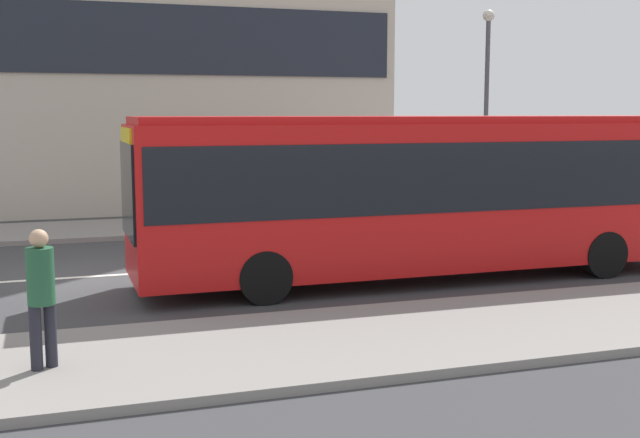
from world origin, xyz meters
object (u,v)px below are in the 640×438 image
object	(u,v)px
city_bus	(422,186)
parked_car_0	(544,205)
street_lamp	(487,90)
pedestrian_near_stop	(41,290)

from	to	relation	value
city_bus	parked_car_0	bearing A→B (deg)	44.92
city_bus	street_lamp	world-z (taller)	street_lamp
city_bus	pedestrian_near_stop	world-z (taller)	city_bus
city_bus	street_lamp	bearing A→B (deg)	57.51
city_bus	pedestrian_near_stop	distance (m)	8.29
street_lamp	city_bus	bearing A→B (deg)	-127.40
city_bus	street_lamp	distance (m)	9.86
city_bus	parked_car_0	distance (m)	8.81
pedestrian_near_stop	city_bus	bearing A→B (deg)	1.72
pedestrian_near_stop	street_lamp	world-z (taller)	street_lamp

